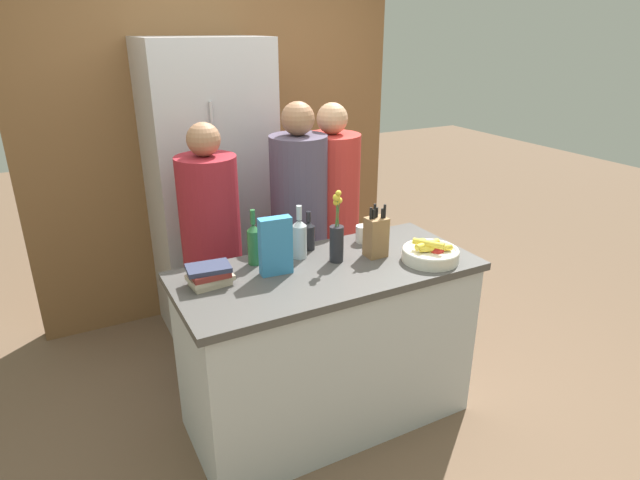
# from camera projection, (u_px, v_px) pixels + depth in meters

# --- Properties ---
(ground_plane) EXTENTS (14.00, 14.00, 0.00)m
(ground_plane) POSITION_uv_depth(u_px,v_px,m) (327.00, 415.00, 3.03)
(ground_plane) COLOR brown
(kitchen_island) EXTENTS (1.54, 0.69, 0.92)m
(kitchen_island) POSITION_uv_depth(u_px,v_px,m) (327.00, 346.00, 2.86)
(kitchen_island) COLOR silver
(kitchen_island) RESTS_ON ground_plane
(back_wall_wood) EXTENTS (2.74, 0.12, 2.60)m
(back_wall_wood) POSITION_uv_depth(u_px,v_px,m) (219.00, 137.00, 3.90)
(back_wall_wood) COLOR brown
(back_wall_wood) RESTS_ON ground_plane
(refrigerator) EXTENTS (0.78, 0.63, 1.99)m
(refrigerator) POSITION_uv_depth(u_px,v_px,m) (212.00, 193.00, 3.64)
(refrigerator) COLOR #B7B7BC
(refrigerator) RESTS_ON ground_plane
(fruit_bowl) EXTENTS (0.29, 0.29, 0.12)m
(fruit_bowl) POSITION_uv_depth(u_px,v_px,m) (430.00, 253.00, 2.75)
(fruit_bowl) COLOR silver
(fruit_bowl) RESTS_ON kitchen_island
(knife_block) EXTENTS (0.11, 0.09, 0.29)m
(knife_block) POSITION_uv_depth(u_px,v_px,m) (376.00, 236.00, 2.79)
(knife_block) COLOR olive
(knife_block) RESTS_ON kitchen_island
(flower_vase) EXTENTS (0.07, 0.07, 0.38)m
(flower_vase) POSITION_uv_depth(u_px,v_px,m) (337.00, 238.00, 2.72)
(flower_vase) COLOR #232328
(flower_vase) RESTS_ON kitchen_island
(cereal_box) EXTENTS (0.16, 0.07, 0.29)m
(cereal_box) POSITION_uv_depth(u_px,v_px,m) (276.00, 246.00, 2.57)
(cereal_box) COLOR teal
(cereal_box) RESTS_ON kitchen_island
(coffee_mug) EXTENTS (0.08, 0.11, 0.10)m
(coffee_mug) POSITION_uv_depth(u_px,v_px,m) (363.00, 234.00, 2.99)
(coffee_mug) COLOR silver
(coffee_mug) RESTS_ON kitchen_island
(book_stack) EXTENTS (0.22, 0.16, 0.10)m
(book_stack) POSITION_uv_depth(u_px,v_px,m) (210.00, 275.00, 2.49)
(book_stack) COLOR #B7A88E
(book_stack) RESTS_ON kitchen_island
(bottle_oil) EXTENTS (0.07, 0.07, 0.22)m
(bottle_oil) POSITION_uv_depth(u_px,v_px,m) (309.00, 235.00, 2.88)
(bottle_oil) COLOR black
(bottle_oil) RESTS_ON kitchen_island
(bottle_vinegar) EXTENTS (0.08, 0.08, 0.28)m
(bottle_vinegar) POSITION_uv_depth(u_px,v_px,m) (299.00, 237.00, 2.77)
(bottle_vinegar) COLOR #B2BCC1
(bottle_vinegar) RESTS_ON kitchen_island
(bottle_wine) EXTENTS (0.07, 0.07, 0.29)m
(bottle_wine) POSITION_uv_depth(u_px,v_px,m) (254.00, 243.00, 2.69)
(bottle_wine) COLOR #286633
(bottle_wine) RESTS_ON kitchen_island
(person_at_sink) EXTENTS (0.34, 0.34, 1.58)m
(person_at_sink) POSITION_uv_depth(u_px,v_px,m) (212.00, 243.00, 3.09)
(person_at_sink) COLOR #383842
(person_at_sink) RESTS_ON ground_plane
(person_in_blue) EXTENTS (0.34, 0.34, 1.66)m
(person_in_blue) POSITION_uv_depth(u_px,v_px,m) (299.00, 223.00, 3.27)
(person_in_blue) COLOR #383842
(person_in_blue) RESTS_ON ground_plane
(person_in_red_tee) EXTENTS (0.36, 0.36, 1.63)m
(person_in_red_tee) POSITION_uv_depth(u_px,v_px,m) (331.00, 216.00, 3.45)
(person_in_red_tee) COLOR #383842
(person_in_red_tee) RESTS_ON ground_plane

